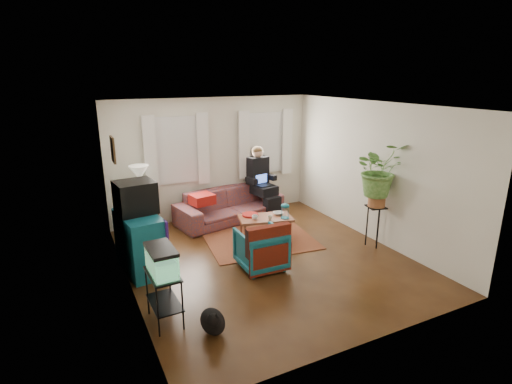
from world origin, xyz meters
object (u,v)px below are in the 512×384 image
coffee_table (265,227)px  plant_stand (374,226)px  dresser (140,242)px  armchair (261,247)px  side_table (143,216)px  aquarium_stand (164,298)px  sofa (230,200)px

coffee_table → plant_stand: (1.60, -1.24, 0.18)m
dresser → armchair: bearing=-31.4°
side_table → dresser: bearing=-102.4°
dresser → coffee_table: size_ratio=1.05×
coffee_table → plant_stand: size_ratio=1.31×
armchair → coffee_table: size_ratio=0.72×
armchair → plant_stand: 2.26m
side_table → aquarium_stand: side_table is taller
sofa → aquarium_stand: size_ratio=3.40×
plant_stand → aquarium_stand: bearing=-171.0°
coffee_table → sofa: bearing=116.0°
armchair → side_table: bearing=-57.5°
sofa → dresser: 2.63m
dresser → armchair: size_ratio=1.45×
dresser → plant_stand: 4.13m
plant_stand → sofa: bearing=127.3°
sofa → plant_stand: size_ratio=3.02×
side_table → coffee_table: (2.08, -1.25, -0.16)m
sofa → side_table: 1.84m
sofa → armchair: size_ratio=3.19×
armchair → aquarium_stand: bearing=25.1°
aquarium_stand → coffee_table: bearing=36.2°
sofa → coffee_table: 1.24m
aquarium_stand → armchair: 1.95m
dresser → plant_stand: (4.02, -0.94, -0.09)m
sofa → dresser: dresser is taller
aquarium_stand → armchair: bearing=22.6°
sofa → armchair: sofa is taller
side_table → coffee_table: bearing=-31.0°
sofa → aquarium_stand: bearing=-136.0°
side_table → coffee_table: size_ratio=0.72×
sofa → coffee_table: bearing=-88.7°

